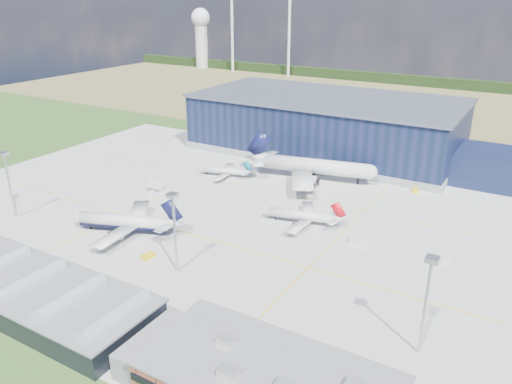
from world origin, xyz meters
The scene contains 22 objects.
ground centered at (0.00, 0.00, 0.00)m, with size 600.00×600.00×0.00m, color #2D491B.
apron centered at (0.00, 10.00, 0.03)m, with size 220.00×160.00×0.08m.
farmland centered at (0.00, 220.00, 0.00)m, with size 600.00×220.00×0.01m, color olive.
treeline centered at (0.00, 300.00, 4.00)m, with size 600.00×8.00×8.00m, color black.
horizon_dressing centered at (-191.30, 294.39, 34.20)m, with size 440.20×18.00×70.00m.
hangar centered at (2.81, 94.80, 11.62)m, with size 145.00×62.00×26.10m.
glass_concourse centered at (-6.45, -60.00, 3.69)m, with size 78.00×23.00×8.60m.
light_mast_west centered at (-60.00, -30.00, 15.43)m, with size 2.60×2.60×23.00m.
light_mast_center centered at (10.00, -30.00, 15.43)m, with size 2.60×2.60×23.00m.
light_mast_east centered at (75.00, -30.00, 15.43)m, with size 2.60×2.60×23.00m.
airliner_navy centered at (-19.88, -19.60, 6.07)m, with size 37.21×36.40×12.13m, color silver, non-canonical shape.
airliner_red centered at (25.77, 14.67, 4.49)m, with size 27.55×26.95×8.98m, color silver, non-canonical shape.
airliner_widebody centered at (12.65, 54.99, 9.01)m, with size 55.29×54.09×18.03m, color silver, non-canonical shape.
airliner_regional centered at (-21.42, 39.50, 3.76)m, with size 23.03×22.53×7.51m, color silver, non-canonical shape.
gse_tug_a centered at (-1.77, -28.66, 0.76)m, with size 2.22×3.63×1.51m, color gold.
gse_van_a centered at (47.14, 9.85, 1.10)m, with size 2.21×5.06×2.21m, color silver.
gse_cart_a centered at (71.90, 11.59, 0.58)m, with size 1.77×2.66×1.15m, color silver.
gse_tug_c centered at (51.48, 62.00, 0.76)m, with size 2.16×3.46×1.52m, color gold.
gse_cart_b centered at (-17.58, 52.92, 0.71)m, with size 2.19×3.29×1.43m, color silver.
airstair centered at (-34.56, 12.28, 1.77)m, with size 2.22×5.54×3.55m, color silver.
car_a centered at (19.07, -48.00, 0.60)m, with size 1.42×3.52×1.20m, color #99999E.
car_b centered at (-6.23, -48.00, 0.64)m, with size 1.36×3.89×1.28m, color #99999E.
Camera 1 is at (88.77, -121.16, 71.01)m, focal length 35.00 mm.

